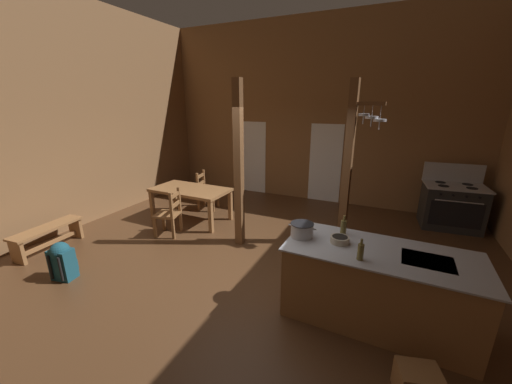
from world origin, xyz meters
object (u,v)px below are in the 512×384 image
at_px(ladderback_chair_by_post, 206,191).
at_px(backpack, 62,260).
at_px(kitchen_island, 376,286).
at_px(stove_range, 451,206).
at_px(mixing_bowl_on_counter, 340,240).
at_px(stockpot_on_counter, 302,230).
at_px(bottle_short_on_counter, 361,251).
at_px(dining_table, 190,192).
at_px(ladderback_chair_near_window, 170,214).
at_px(step_stool, 418,381).
at_px(bottle_tall_on_counter, 344,227).
at_px(bench_along_left_wall, 48,234).

distance_m(ladderback_chair_by_post, backpack, 3.51).
bearing_deg(kitchen_island, stove_range, 70.78).
relative_size(kitchen_island, backpack, 3.67).
relative_size(stove_range, mixing_bowl_on_counter, 5.85).
relative_size(stove_range, stockpot_on_counter, 3.65).
relative_size(backpack, bottle_short_on_counter, 2.43).
distance_m(dining_table, ladderback_chair_near_window, 0.85).
height_order(dining_table, ladderback_chair_near_window, ladderback_chair_near_window).
height_order(dining_table, bottle_short_on_counter, bottle_short_on_counter).
distance_m(step_stool, ladderback_chair_by_post, 5.66).
bearing_deg(stove_range, kitchen_island, -109.22).
bearing_deg(bottle_tall_on_counter, stove_range, 62.60).
xyz_separation_m(stove_range, mixing_bowl_on_counter, (-1.75, -3.65, 0.49)).
height_order(dining_table, ladderback_chair_by_post, ladderback_chair_by_post).
xyz_separation_m(ladderback_chair_by_post, bottle_short_on_counter, (3.88, -2.78, 0.58)).
relative_size(bench_along_left_wall, bottle_tall_on_counter, 4.73).
height_order(backpack, stockpot_on_counter, stockpot_on_counter).
xyz_separation_m(bench_along_left_wall, stockpot_on_counter, (4.53, 0.52, 0.72)).
distance_m(dining_table, ladderback_chair_by_post, 0.80).
bearing_deg(kitchen_island, ladderback_chair_near_window, 167.08).
bearing_deg(bottle_short_on_counter, dining_table, 151.91).
bearing_deg(bench_along_left_wall, bottle_short_on_counter, 2.45).
bearing_deg(stockpot_on_counter, backpack, -163.34).
distance_m(step_stool, ladderback_chair_near_window, 4.69).
bearing_deg(step_stool, stockpot_on_counter, 146.47).
height_order(dining_table, mixing_bowl_on_counter, mixing_bowl_on_counter).
distance_m(kitchen_island, mixing_bowl_on_counter, 0.69).
relative_size(ladderback_chair_near_window, backpack, 1.59).
bearing_deg(dining_table, bottle_tall_on_counter, -22.14).
relative_size(step_stool, bottle_short_on_counter, 1.72).
xyz_separation_m(backpack, stockpot_on_counter, (3.39, 1.01, 0.71)).
xyz_separation_m(ladderback_chair_near_window, ladderback_chair_by_post, (-0.19, 1.59, 0.00)).
bearing_deg(dining_table, bench_along_left_wall, -123.73).
relative_size(ladderback_chair_by_post, mixing_bowl_on_counter, 4.21).
bearing_deg(ladderback_chair_near_window, ladderback_chair_by_post, 96.95).
relative_size(step_stool, ladderback_chair_near_window, 0.44).
bearing_deg(mixing_bowl_on_counter, stockpot_on_counter, -177.30).
bearing_deg(dining_table, mixing_bowl_on_counter, -25.80).
height_order(kitchen_island, bench_along_left_wall, kitchen_island).
xyz_separation_m(stove_range, backpack, (-5.61, -4.69, -0.17)).
distance_m(ladderback_chair_by_post, mixing_bowl_on_counter, 4.40).
height_order(ladderback_chair_by_post, stockpot_on_counter, stockpot_on_counter).
height_order(bench_along_left_wall, bottle_short_on_counter, bottle_short_on_counter).
relative_size(step_stool, bench_along_left_wall, 0.35).
relative_size(kitchen_island, mixing_bowl_on_counter, 9.68).
distance_m(step_stool, backpack, 4.77).
distance_m(kitchen_island, ladderback_chair_near_window, 3.99).
xyz_separation_m(kitchen_island, step_stool, (0.43, -0.92, -0.29)).
distance_m(kitchen_island, step_stool, 1.05).
bearing_deg(stove_range, step_stool, -100.45).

